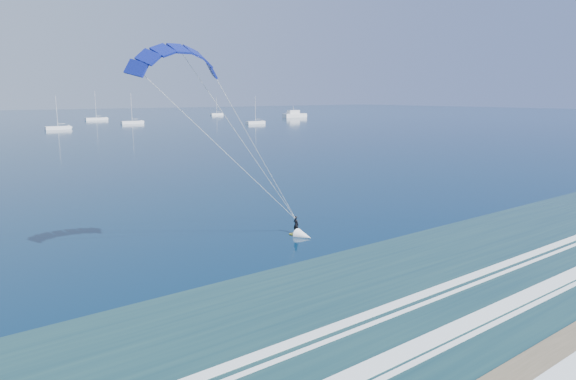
% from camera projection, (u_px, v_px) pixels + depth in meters
% --- Properties ---
extents(ground, '(900.00, 900.00, 0.00)m').
position_uv_depth(ground, '(560.00, 376.00, 22.34)').
color(ground, '#082445').
rests_on(ground, ground).
extents(kitesurfer_rig, '(17.79, 6.61, 16.20)m').
position_uv_depth(kitesurfer_rig, '(247.00, 148.00, 37.83)').
color(kitesurfer_rig, yellow).
rests_on(kitesurfer_rig, ground).
extents(motor_yacht, '(13.98, 3.73, 5.92)m').
position_uv_depth(motor_yacht, '(294.00, 115.00, 276.14)').
color(motor_yacht, white).
rests_on(motor_yacht, ground).
extents(sailboat_3, '(8.44, 2.40, 11.75)m').
position_uv_depth(sailboat_3, '(58.00, 128.00, 179.88)').
color(sailboat_3, white).
rests_on(sailboat_3, ground).
extents(sailboat_4, '(10.33, 2.40, 13.83)m').
position_uv_depth(sailboat_4, '(96.00, 119.00, 246.49)').
color(sailboat_4, white).
rests_on(sailboat_4, ground).
extents(sailboat_5, '(9.38, 2.40, 12.71)m').
position_uv_depth(sailboat_5, '(132.00, 122.00, 215.68)').
color(sailboat_5, white).
rests_on(sailboat_5, ground).
extents(sailboat_6, '(8.45, 2.40, 11.49)m').
position_uv_depth(sailboat_6, '(255.00, 122.00, 214.43)').
color(sailboat_6, white).
rests_on(sailboat_6, ground).
extents(sailboat_7, '(7.79, 2.40, 10.69)m').
position_uv_depth(sailboat_7, '(217.00, 114.00, 305.13)').
color(sailboat_7, white).
rests_on(sailboat_7, ground).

